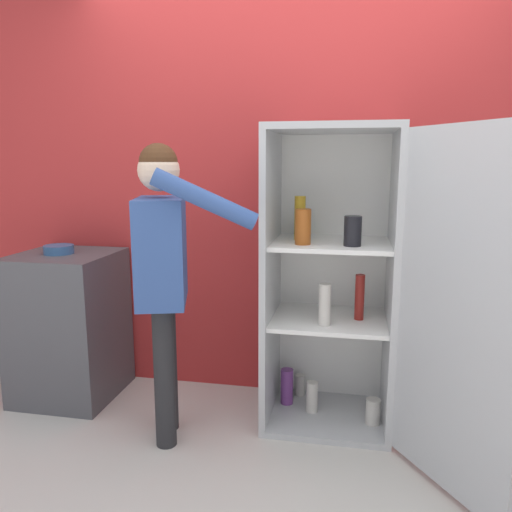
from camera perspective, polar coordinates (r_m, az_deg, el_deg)
ground_plane at (r=2.56m, az=0.22°, el=-24.14°), size 12.00×12.00×0.00m
wall_back at (r=3.07m, az=3.70°, el=7.19°), size 7.00×0.06×2.55m
refrigerator at (r=2.69m, az=11.20°, el=-3.34°), size 1.11×1.16×1.65m
person at (r=2.57m, az=-10.53°, el=-0.25°), size 0.70×0.54×1.55m
counter at (r=3.36m, az=-20.58°, el=-7.43°), size 0.58×0.58×0.91m
bowl at (r=3.26m, az=-21.61°, el=0.70°), size 0.18×0.18×0.05m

